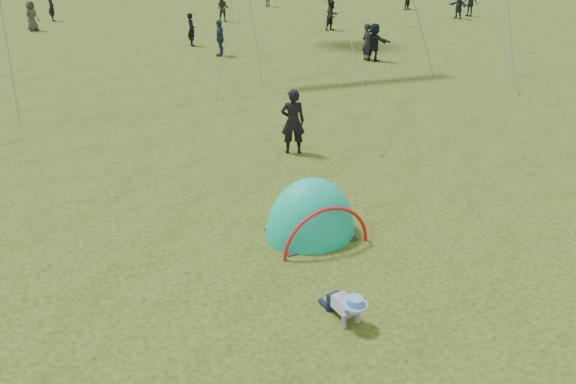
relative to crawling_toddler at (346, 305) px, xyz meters
name	(u,v)px	position (x,y,z in m)	size (l,w,h in m)	color
ground	(384,286)	(0.97, 0.59, -0.26)	(140.00, 140.00, 0.00)	#19350E
crawling_toddler	(346,305)	(0.00, 0.00, 0.00)	(0.48, 0.68, 0.52)	black
popup_tent	(310,235)	(0.48, 2.58, -0.26)	(1.76, 1.45, 2.28)	#1C9B57
standing_adult	(293,122)	(1.70, 6.81, 0.58)	(0.61, 0.40, 1.69)	black
crowd_person_0	(367,42)	(8.88, 16.66, 0.55)	(0.59, 0.39, 1.62)	black
crowd_person_1	(223,8)	(5.81, 30.85, 0.57)	(0.80, 0.63, 1.66)	#362D25
crowd_person_2	(220,38)	(2.97, 19.89, 0.56)	(0.96, 0.40, 1.64)	#243143
crowd_person_4	(32,16)	(-5.57, 30.87, 0.59)	(0.83, 0.54, 1.70)	#3C332A
crowd_person_5	(374,42)	(9.13, 16.47, 0.56)	(1.53, 0.49, 1.64)	black
crowd_person_6	(191,30)	(2.22, 22.89, 0.54)	(0.59, 0.39, 1.61)	black
crowd_person_7	(332,15)	(10.95, 25.13, 0.58)	(0.82, 0.64, 1.68)	black
crowd_person_8	(331,0)	(14.23, 32.74, 0.59)	(1.00, 0.42, 1.71)	#212832
crowd_person_11	(459,6)	(20.89, 26.77, 0.55)	(1.51, 0.48, 1.63)	#1B262D
crowd_person_12	(51,7)	(-4.56, 34.82, 0.59)	(0.62, 0.41, 1.71)	black
crowd_person_14	(470,4)	(22.40, 27.60, 0.58)	(0.98, 0.41, 1.68)	#19282F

